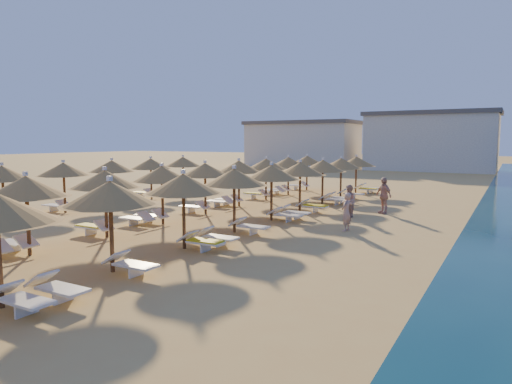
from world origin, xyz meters
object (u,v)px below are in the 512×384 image
Objects in this scene: parasol_row_east at (234,178)px; beachgoer_c at (384,195)px; beachgoer_a at (346,212)px; beachgoer_b at (349,201)px; parasol_row_west at (162,175)px.

parasol_row_east is 8.93m from beachgoer_c.
beachgoer_c is 1.17× the size of beachgoer_a.
beachgoer_c is at bearing 115.01° from beachgoer_b.
parasol_row_east is at bearing 0.00° from parasol_row_west.
parasol_row_east is 4.82m from beachgoer_a.
parasol_row_east is 22.05× the size of beachgoer_a.
beachgoer_c is (4.05, 7.86, -1.28)m from parasol_row_east.
parasol_row_east is at bearing -51.97° from beachgoer_a.
parasol_row_east reaches higher than beachgoer_c.
beachgoer_c reaches higher than beachgoer_a.
beachgoer_b is (6.67, 5.85, -1.41)m from parasol_row_west.
beachgoer_a is (0.97, -3.33, 0.00)m from beachgoer_b.
beachgoer_a is at bearing 33.13° from parasol_row_east.
beachgoer_b is at bearing 41.27° from parasol_row_west.
parasol_row_west is 8.17m from beachgoer_a.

